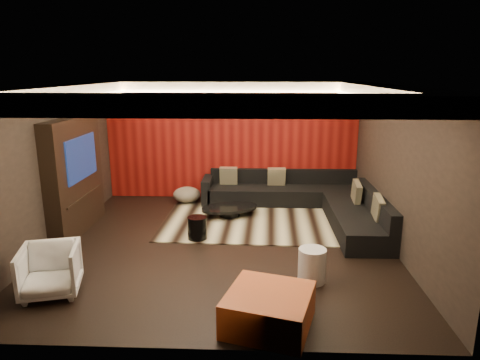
{
  "coord_description": "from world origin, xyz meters",
  "views": [
    {
      "loc": [
        0.62,
        -7.16,
        3.03
      ],
      "look_at": [
        0.3,
        0.6,
        1.05
      ],
      "focal_mm": 32.0,
      "sensor_mm": 36.0,
      "label": 1
    }
  ],
  "objects_px": {
    "coffee_table": "(229,211)",
    "armchair": "(50,271)",
    "orange_ottoman": "(269,309)",
    "sectional_sofa": "(308,201)",
    "white_side_table": "(312,265)",
    "drum_stool": "(197,228)"
  },
  "relations": [
    {
      "from": "orange_ottoman",
      "to": "sectional_sofa",
      "type": "relative_size",
      "value": 0.27
    },
    {
      "from": "sectional_sofa",
      "to": "coffee_table",
      "type": "bearing_deg",
      "value": -168.95
    },
    {
      "from": "armchair",
      "to": "sectional_sofa",
      "type": "height_order",
      "value": "sectional_sofa"
    },
    {
      "from": "coffee_table",
      "to": "drum_stool",
      "type": "distance_m",
      "value": 1.42
    },
    {
      "from": "drum_stool",
      "to": "armchair",
      "type": "bearing_deg",
      "value": -130.46
    },
    {
      "from": "coffee_table",
      "to": "sectional_sofa",
      "type": "distance_m",
      "value": 1.74
    },
    {
      "from": "orange_ottoman",
      "to": "armchair",
      "type": "xyz_separation_m",
      "value": [
        -3.01,
        0.65,
        0.13
      ]
    },
    {
      "from": "drum_stool",
      "to": "orange_ottoman",
      "type": "distance_m",
      "value": 2.99
    },
    {
      "from": "drum_stool",
      "to": "white_side_table",
      "type": "bearing_deg",
      "value": -38.92
    },
    {
      "from": "white_side_table",
      "to": "armchair",
      "type": "xyz_separation_m",
      "value": [
        -3.68,
        -0.52,
        0.1
      ]
    },
    {
      "from": "coffee_table",
      "to": "armchair",
      "type": "bearing_deg",
      "value": -123.9
    },
    {
      "from": "coffee_table",
      "to": "white_side_table",
      "type": "xyz_separation_m",
      "value": [
        1.41,
        -2.86,
        0.13
      ]
    },
    {
      "from": "white_side_table",
      "to": "drum_stool",
      "type": "bearing_deg",
      "value": 141.08
    },
    {
      "from": "coffee_table",
      "to": "armchair",
      "type": "relative_size",
      "value": 1.57
    },
    {
      "from": "white_side_table",
      "to": "sectional_sofa",
      "type": "distance_m",
      "value": 3.21
    },
    {
      "from": "armchair",
      "to": "coffee_table",
      "type": "bearing_deg",
      "value": 41.25
    },
    {
      "from": "coffee_table",
      "to": "white_side_table",
      "type": "distance_m",
      "value": 3.19
    },
    {
      "from": "drum_stool",
      "to": "sectional_sofa",
      "type": "relative_size",
      "value": 0.11
    },
    {
      "from": "orange_ottoman",
      "to": "coffee_table",
      "type": "bearing_deg",
      "value": 100.42
    },
    {
      "from": "armchair",
      "to": "orange_ottoman",
      "type": "bearing_deg",
      "value": -27.05
    },
    {
      "from": "sectional_sofa",
      "to": "armchair",
      "type": "bearing_deg",
      "value": -136.92
    },
    {
      "from": "coffee_table",
      "to": "armchair",
      "type": "xyz_separation_m",
      "value": [
        -2.27,
        -3.38,
        0.23
      ]
    }
  ]
}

